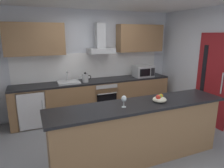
# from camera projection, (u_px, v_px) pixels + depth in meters

# --- Properties ---
(ground) EXTENTS (5.48, 4.65, 0.02)m
(ground) POSITION_uv_depth(u_px,v_px,m) (121.00, 143.00, 3.83)
(ground) COLOR gray
(wall_back) EXTENTS (5.48, 0.12, 2.60)m
(wall_back) POSITION_uv_depth(u_px,v_px,m) (91.00, 63.00, 5.19)
(wall_back) COLOR silver
(wall_back) RESTS_ON ground
(wall_right) EXTENTS (0.12, 4.65, 2.60)m
(wall_right) POSITION_uv_depth(u_px,v_px,m) (216.00, 68.00, 4.37)
(wall_right) COLOR silver
(wall_right) RESTS_ON ground
(backsplash_tile) EXTENTS (3.81, 0.02, 0.66)m
(backsplash_tile) POSITION_uv_depth(u_px,v_px,m) (91.00, 66.00, 5.15)
(backsplash_tile) COLOR white
(counter_back) EXTENTS (3.94, 0.60, 0.90)m
(counter_back) POSITION_uv_depth(u_px,v_px,m) (96.00, 98.00, 5.06)
(counter_back) COLOR olive
(counter_back) RESTS_ON ground
(counter_island) EXTENTS (2.90, 0.64, 0.98)m
(counter_island) POSITION_uv_depth(u_px,v_px,m) (139.00, 132.00, 3.21)
(counter_island) COLOR olive
(counter_island) RESTS_ON ground
(upper_cabinets) EXTENTS (3.89, 0.32, 0.70)m
(upper_cabinets) POSITION_uv_depth(u_px,v_px,m) (93.00, 39.00, 4.84)
(upper_cabinets) COLOR olive
(side_door) EXTENTS (0.08, 0.85, 2.05)m
(side_door) POSITION_uv_depth(u_px,v_px,m) (212.00, 80.00, 4.41)
(side_door) COLOR maroon
(side_door) RESTS_ON ground
(oven) EXTENTS (0.60, 0.62, 0.80)m
(oven) POSITION_uv_depth(u_px,v_px,m) (103.00, 97.00, 5.10)
(oven) COLOR slate
(oven) RESTS_ON ground
(refrigerator) EXTENTS (0.58, 0.60, 0.85)m
(refrigerator) POSITION_uv_depth(u_px,v_px,m) (32.00, 107.00, 4.48)
(refrigerator) COLOR white
(refrigerator) RESTS_ON ground
(microwave) EXTENTS (0.50, 0.38, 0.30)m
(microwave) POSITION_uv_depth(u_px,v_px,m) (143.00, 71.00, 5.37)
(microwave) COLOR #B7BABC
(microwave) RESTS_ON counter_back
(sink) EXTENTS (0.50, 0.40, 0.26)m
(sink) POSITION_uv_depth(u_px,v_px,m) (68.00, 82.00, 4.68)
(sink) COLOR silver
(sink) RESTS_ON counter_back
(kettle) EXTENTS (0.29, 0.15, 0.24)m
(kettle) POSITION_uv_depth(u_px,v_px,m) (85.00, 78.00, 4.77)
(kettle) COLOR #B7BABC
(kettle) RESTS_ON counter_back
(range_hood) EXTENTS (0.62, 0.45, 0.72)m
(range_hood) POSITION_uv_depth(u_px,v_px,m) (101.00, 44.00, 4.90)
(range_hood) COLOR #B7BABC
(wine_glass) EXTENTS (0.08, 0.08, 0.18)m
(wine_glass) POSITION_uv_depth(u_px,v_px,m) (124.00, 99.00, 2.91)
(wine_glass) COLOR silver
(wine_glass) RESTS_ON counter_island
(fruit_bowl) EXTENTS (0.22, 0.22, 0.13)m
(fruit_bowl) POSITION_uv_depth(u_px,v_px,m) (159.00, 99.00, 3.16)
(fruit_bowl) COLOR beige
(fruit_bowl) RESTS_ON counter_island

